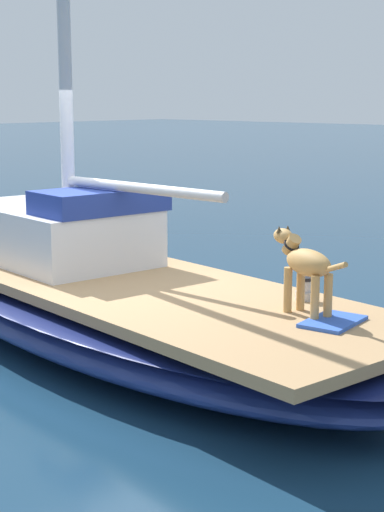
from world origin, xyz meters
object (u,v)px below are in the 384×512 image
Objects in this scene: dog_tan at (305,265)px; deck_winch at (305,289)px; deck_towel at (333,322)px; sailboat_main at (120,309)px.

dog_tan is 0.60m from deck_winch.
dog_tan is at bearing 79.49° from deck_towel.
deck_winch reaches higher than deck_towel.
deck_winch is (0.51, -1.89, 0.42)m from sailboat_main.
deck_winch is at bearing 52.38° from deck_towel.
sailboat_main is 2.30m from dog_tan.
deck_towel is at bearing -89.22° from sailboat_main.
sailboat_main is 35.59× the size of deck_winch.
dog_tan is at bearing -87.51° from sailboat_main.
sailboat_main is at bearing 104.98° from deck_winch.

